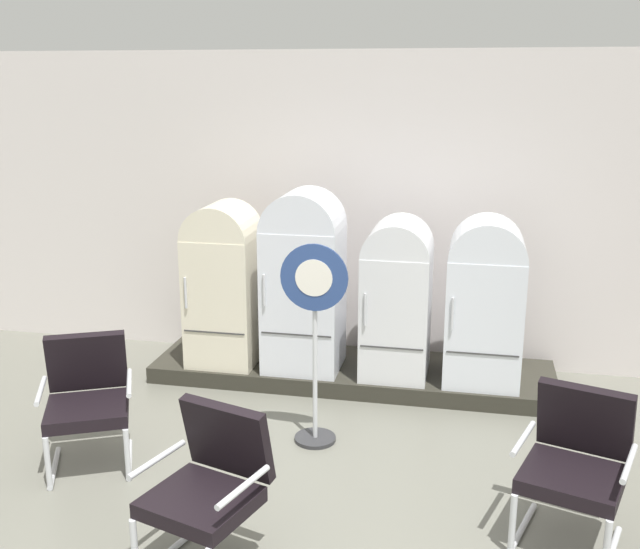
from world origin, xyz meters
TOP-DOWN VIEW (x-y plane):
  - back_wall at (0.00, 3.66)m, footprint 11.76×0.12m
  - display_plinth at (0.00, 3.02)m, footprint 3.66×0.95m
  - refrigerator_0 at (-1.17, 2.89)m, footprint 0.61×0.62m
  - refrigerator_1 at (-0.43, 2.90)m, footprint 0.67×0.64m
  - refrigerator_2 at (0.40, 2.93)m, footprint 0.58×0.71m
  - refrigerator_3 at (1.16, 2.90)m, footprint 0.64×0.66m
  - armchair_left at (-1.62, 1.16)m, footprint 0.79×0.81m
  - armchair_right at (1.69, 0.90)m, footprint 0.75×0.78m
  - armchair_center at (-0.36, 0.23)m, footprint 0.74×0.77m
  - sign_stand at (-0.09, 1.77)m, footprint 0.50×0.32m

SIDE VIEW (x-z plane):
  - display_plinth at x=0.00m, z-range 0.00..0.15m
  - armchair_left at x=-1.62m, z-range 0.05..0.98m
  - armchair_right at x=1.69m, z-range 0.05..0.98m
  - armchair_center at x=-0.36m, z-range 0.05..0.98m
  - sign_stand at x=-0.09m, z-range 0.03..1.59m
  - refrigerator_2 at x=0.40m, z-range 0.19..1.58m
  - refrigerator_3 at x=1.16m, z-range 0.19..1.62m
  - refrigerator_0 at x=-1.17m, z-range 0.19..1.68m
  - refrigerator_1 at x=-0.43m, z-range 0.20..1.82m
  - back_wall at x=0.00m, z-range 0.01..2.98m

